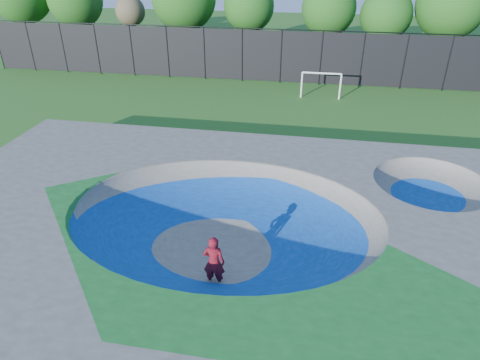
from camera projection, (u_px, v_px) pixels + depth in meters
The scene contains 7 objects.
ground at pixel (224, 246), 15.41m from camera, with size 120.00×120.00×0.00m, color #275D19.
skate_deck at pixel (224, 229), 15.05m from camera, with size 22.00×14.00×1.50m, color gray.
skater at pixel (214, 262), 13.20m from camera, with size 0.69×0.45×1.88m, color red.
skateboard at pixel (215, 285), 13.64m from camera, with size 0.78×0.22×0.05m, color black.
soccer_goal at pixel (321, 81), 29.52m from camera, with size 2.77×0.12×1.83m.
fence at pixel (281, 56), 32.47m from camera, with size 48.09×0.09×4.04m.
treeline at pixel (285, 4), 35.09m from camera, with size 52.59×6.55×8.31m.
Camera 1 is at (2.72, -12.03, 9.57)m, focal length 32.00 mm.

